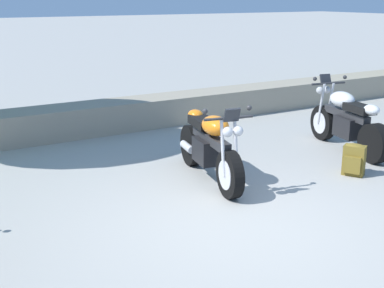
# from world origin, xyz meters

# --- Properties ---
(ground_plane) EXTENTS (120.00, 120.00, 0.00)m
(ground_plane) POSITION_xyz_m (0.00, 0.00, 0.00)
(ground_plane) COLOR #A3A099
(stone_wall) EXTENTS (36.00, 0.80, 0.55)m
(stone_wall) POSITION_xyz_m (0.00, 4.80, 0.28)
(stone_wall) COLOR gray
(stone_wall) RESTS_ON ground
(motorcycle_orange_centre) EXTENTS (0.75, 2.05, 1.18)m
(motorcycle_orange_centre) POSITION_xyz_m (0.51, 1.44, 0.49)
(motorcycle_orange_centre) COLOR black
(motorcycle_orange_centre) RESTS_ON ground
(motorcycle_white_far_right) EXTENTS (0.77, 2.05, 1.18)m
(motorcycle_white_far_right) POSITION_xyz_m (3.27, 1.54, 0.49)
(motorcycle_white_far_right) COLOR black
(motorcycle_white_far_right) RESTS_ON ground
(rider_backpack) EXTENTS (0.34, 0.35, 0.47)m
(rider_backpack) POSITION_xyz_m (2.40, 0.55, 0.24)
(rider_backpack) COLOR brown
(rider_backpack) RESTS_ON ground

